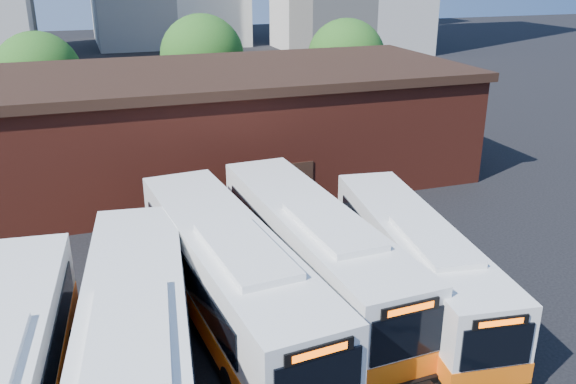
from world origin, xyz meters
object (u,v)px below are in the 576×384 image
object	(u,v)px
bus_west	(138,358)
bus_midwest	(230,282)
bus_mideast	(313,256)
bus_east	(414,266)

from	to	relation	value
bus_west	bus_midwest	world-z (taller)	bus_midwest
bus_midwest	bus_mideast	xyz separation A→B (m)	(3.45, 0.99, -0.04)
bus_east	bus_west	bearing A→B (deg)	-157.89
bus_mideast	bus_east	bearing A→B (deg)	-29.41
bus_west	bus_east	distance (m)	10.62
bus_east	bus_midwest	bearing A→B (deg)	-178.15
bus_west	bus_midwest	size ratio (longest dim) A/B	1.00
bus_midwest	bus_east	world-z (taller)	bus_midwest
bus_midwest	bus_east	xyz separation A→B (m)	(6.82, -0.69, -0.20)
bus_west	bus_mideast	xyz separation A→B (m)	(6.92, 4.34, -0.03)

